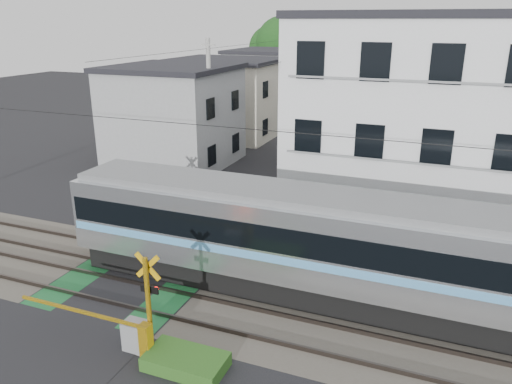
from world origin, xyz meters
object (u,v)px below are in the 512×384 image
at_px(crossing_signal_near, 137,330).
at_px(crossing_signal_far, 134,215).
at_px(commuter_train, 317,243).
at_px(pedestrian, 329,122).
at_px(apartment_block, 413,122).

xyz_separation_m(crossing_signal_near, crossing_signal_far, (-5.17, 7.31, 0.00)).
distance_m(commuter_train, crossing_signal_far, 9.42).
xyz_separation_m(commuter_train, pedestrian, (-5.84, 25.68, -1.07)).
bearing_deg(apartment_block, pedestrian, 114.49).
relative_size(crossing_signal_near, crossing_signal_far, 1.00).
relative_size(crossing_signal_far, pedestrian, 2.71).
height_order(commuter_train, crossing_signal_far, commuter_train).
bearing_deg(crossing_signal_near, pedestrian, 93.76).
relative_size(commuter_train, crossing_signal_near, 3.74).
bearing_deg(crossing_signal_near, commuter_train, 51.69).
height_order(crossing_signal_near, crossing_signal_far, same).
relative_size(apartment_block, pedestrian, 5.83).
distance_m(commuter_train, apartment_block, 8.97).
bearing_deg(crossing_signal_far, crossing_signal_near, -54.71).
bearing_deg(pedestrian, commuter_train, 103.42).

